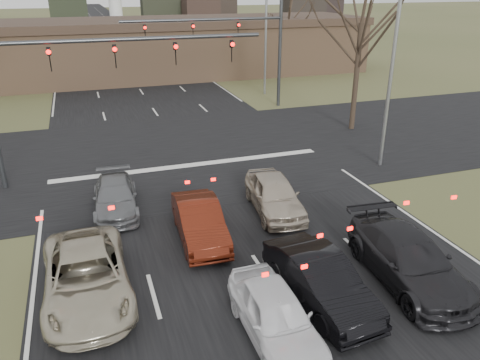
# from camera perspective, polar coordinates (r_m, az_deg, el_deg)

# --- Properties ---
(ground) EXTENTS (360.00, 360.00, 0.00)m
(ground) POSITION_cam_1_polar(r_m,az_deg,el_deg) (12.90, 8.21, -18.41)
(ground) COLOR #4B512B
(ground) RESTS_ON ground
(road_main) EXTENTS (14.00, 300.00, 0.02)m
(road_main) POSITION_cam_1_polar(r_m,az_deg,el_deg) (69.17, -15.31, 15.18)
(road_main) COLOR black
(road_main) RESTS_ON ground
(road_cross) EXTENTS (200.00, 14.00, 0.02)m
(road_cross) POSITION_cam_1_polar(r_m,az_deg,el_deg) (25.42, -7.01, 3.34)
(road_cross) COLOR black
(road_cross) RESTS_ON ground
(building) EXTENTS (42.40, 10.40, 5.30)m
(building) POSITION_cam_1_polar(r_m,az_deg,el_deg) (47.33, -10.91, 15.53)
(building) COLOR #8B674A
(building) RESTS_ON ground
(mast_arm_near) EXTENTS (12.12, 0.24, 8.00)m
(mast_arm_near) POSITION_cam_1_polar(r_m,az_deg,el_deg) (21.76, -20.39, 12.58)
(mast_arm_near) COLOR #383A3D
(mast_arm_near) RESTS_ON ground
(mast_arm_far) EXTENTS (11.12, 0.24, 8.00)m
(mast_arm_far) POSITION_cam_1_polar(r_m,az_deg,el_deg) (33.51, 0.31, 17.05)
(mast_arm_far) COLOR #383A3D
(mast_arm_far) RESTS_ON ground
(streetlight_right_near) EXTENTS (2.34, 0.25, 10.00)m
(streetlight_right_near) POSITION_cam_1_polar(r_m,az_deg,el_deg) (23.11, 17.89, 14.73)
(streetlight_right_near) COLOR gray
(streetlight_right_near) RESTS_ON ground
(streetlight_right_far) EXTENTS (2.34, 0.25, 10.00)m
(streetlight_right_far) POSITION_cam_1_polar(r_m,az_deg,el_deg) (38.28, 2.93, 18.62)
(streetlight_right_far) COLOR gray
(streetlight_right_far) RESTS_ON ground
(tree_right_far) EXTENTS (5.40, 5.40, 9.00)m
(tree_right_far) POSITION_cam_1_polar(r_m,az_deg,el_deg) (47.78, 5.98, 21.04)
(tree_right_far) COLOR black
(tree_right_far) RESTS_ON ground
(car_silver_suv) EXTENTS (2.47, 5.19, 1.43)m
(car_silver_suv) POSITION_cam_1_polar(r_m,az_deg,el_deg) (14.36, -18.21, -11.09)
(car_silver_suv) COLOR #BAB096
(car_silver_suv) RESTS_ON ground
(car_white_sedan) EXTENTS (1.60, 3.96, 1.35)m
(car_white_sedan) POSITION_cam_1_polar(r_m,az_deg,el_deg) (12.42, 4.34, -16.06)
(car_white_sedan) COLOR white
(car_white_sedan) RESTS_ON ground
(car_black_hatch) EXTENTS (1.90, 4.48, 1.44)m
(car_black_hatch) POSITION_cam_1_polar(r_m,az_deg,el_deg) (13.68, 9.72, -11.97)
(car_black_hatch) COLOR black
(car_black_hatch) RESTS_ON ground
(car_charcoal_sedan) EXTENTS (2.51, 5.28, 1.49)m
(car_charcoal_sedan) POSITION_cam_1_polar(r_m,az_deg,el_deg) (15.24, 19.85, -9.07)
(car_charcoal_sedan) COLOR black
(car_charcoal_sedan) RESTS_ON ground
(car_grey_ahead) EXTENTS (1.95, 4.25, 1.20)m
(car_grey_ahead) POSITION_cam_1_polar(r_m,az_deg,el_deg) (19.26, -14.95, -2.00)
(car_grey_ahead) COLOR slate
(car_grey_ahead) RESTS_ON ground
(car_red_ahead) EXTENTS (1.71, 4.29, 1.39)m
(car_red_ahead) POSITION_cam_1_polar(r_m,az_deg,el_deg) (16.63, -4.96, -5.03)
(car_red_ahead) COLOR #50170B
(car_red_ahead) RESTS_ON ground
(car_silver_ahead) EXTENTS (2.19, 4.44, 1.46)m
(car_silver_ahead) POSITION_cam_1_polar(r_m,az_deg,el_deg) (18.57, 4.21, -1.77)
(car_silver_ahead) COLOR #BFB09B
(car_silver_ahead) RESTS_ON ground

